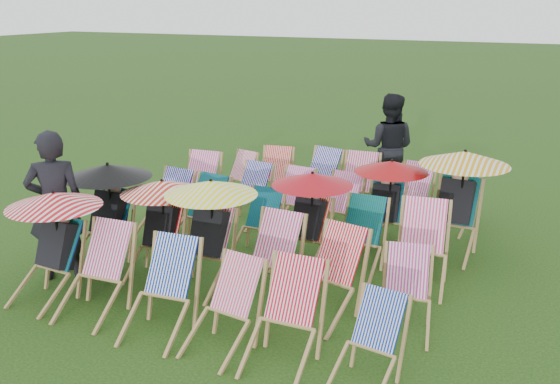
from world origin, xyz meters
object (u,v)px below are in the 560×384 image
at_px(deckchair_5, 368,344).
at_px(person_left, 55,206).
at_px(deckchair_0, 49,244).
at_px(deckchair_29, 454,200).
at_px(person_rear, 389,147).

height_order(deckchair_5, person_left, person_left).
bearing_deg(deckchair_0, person_left, 128.11).
relative_size(deckchair_29, person_left, 0.48).
xyz_separation_m(deckchair_0, deckchair_29, (3.89, 4.49, -0.24)).
distance_m(deckchair_0, person_left, 0.66).
bearing_deg(deckchair_29, person_rear, 153.39).
xyz_separation_m(deckchair_29, person_left, (-4.23, -4.00, 0.52)).
bearing_deg(deckchair_0, deckchair_29, 52.34).
distance_m(deckchair_0, deckchair_29, 5.95).
bearing_deg(person_left, deckchair_29, -174.00).
xyz_separation_m(deckchair_5, person_left, (-4.28, 0.58, 0.56)).
xyz_separation_m(deckchair_5, person_rear, (-1.40, 5.61, 0.54)).
bearing_deg(deckchair_5, person_left, -179.00).
height_order(deckchair_0, person_rear, person_rear).
height_order(deckchair_0, deckchair_5, deckchair_0).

